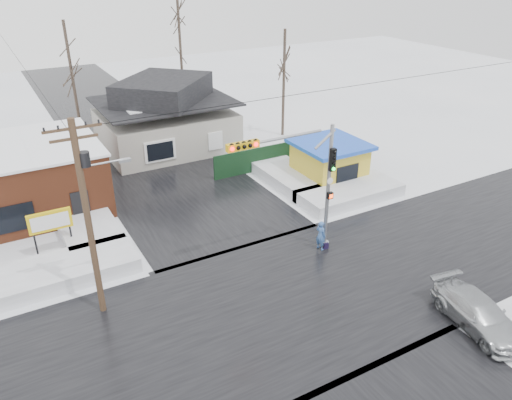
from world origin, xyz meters
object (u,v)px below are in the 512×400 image
traffic_signal (304,177)px  marquee_sign (50,222)px  kiosk (329,162)px  utility_pole (88,210)px  car (478,313)px  pedestrian (321,236)px

traffic_signal → marquee_sign: traffic_signal is taller
marquee_sign → kiosk: size_ratio=0.55×
utility_pole → kiosk: size_ratio=1.96×
traffic_signal → kiosk: traffic_signal is taller
marquee_sign → car: (14.81, -15.03, -1.25)m
kiosk → car: kiosk is taller
car → marquee_sign: bearing=143.5°
traffic_signal → kiosk: bearing=44.8°
traffic_signal → utility_pole: 10.39m
kiosk → traffic_signal: bearing=-135.2°
traffic_signal → car: size_ratio=1.51×
car → pedestrian: bearing=113.5°
kiosk → pedestrian: size_ratio=2.69×
traffic_signal → pedestrian: 3.87m
kiosk → pedestrian: (-5.87, -7.12, -0.61)m
utility_pole → marquee_sign: 6.87m
marquee_sign → traffic_signal: bearing=-29.7°
traffic_signal → marquee_sign: 13.42m
traffic_signal → utility_pole: utility_pole is taller
marquee_sign → car: bearing=-45.4°
marquee_sign → pedestrian: size_ratio=1.49×
utility_pole → pedestrian: bearing=-3.1°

